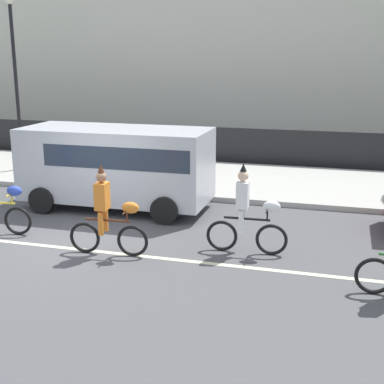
# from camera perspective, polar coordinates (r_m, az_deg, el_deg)

# --- Properties ---
(ground_plane) EXTENTS (80.00, 80.00, 0.00)m
(ground_plane) POSITION_cam_1_polar(r_m,az_deg,el_deg) (12.39, -12.55, -5.04)
(ground_plane) COLOR #4C4C4F
(road_centre_line) EXTENTS (36.00, 0.14, 0.01)m
(road_centre_line) POSITION_cam_1_polar(r_m,az_deg,el_deg) (11.98, -13.68, -5.77)
(road_centre_line) COLOR beige
(road_centre_line) RESTS_ON ground
(sidewalk_curb) EXTENTS (60.00, 5.00, 0.15)m
(sidewalk_curb) POSITION_cam_1_polar(r_m,az_deg,el_deg) (18.11, -2.84, 1.73)
(sidewalk_curb) COLOR #ADAAA3
(sidewalk_curb) RESTS_ON ground
(fence_line) EXTENTS (40.00, 0.08, 1.40)m
(fence_line) POSITION_cam_1_polar(r_m,az_deg,el_deg) (20.71, -0.27, 5.12)
(fence_line) COLOR black
(fence_line) RESTS_ON ground
(building_backdrop) EXTENTS (28.00, 8.00, 7.59)m
(building_backdrop) POSITION_cam_1_polar(r_m,az_deg,el_deg) (28.85, 4.03, 13.90)
(building_backdrop) COLOR beige
(building_backdrop) RESTS_ON ground
(parade_cyclist_orange) EXTENTS (1.72, 0.50, 1.92)m
(parade_cyclist_orange) POSITION_cam_1_polar(r_m,az_deg,el_deg) (11.13, -8.93, -2.55)
(parade_cyclist_orange) COLOR black
(parade_cyclist_orange) RESTS_ON ground
(parade_cyclist_zebra) EXTENTS (1.72, 0.50, 1.92)m
(parade_cyclist_zebra) POSITION_cam_1_polar(r_m,az_deg,el_deg) (11.15, 5.96, -2.42)
(parade_cyclist_zebra) COLOR black
(parade_cyclist_zebra) RESTS_ON ground
(parked_van_silver) EXTENTS (5.00, 2.22, 2.18)m
(parked_van_silver) POSITION_cam_1_polar(r_m,az_deg,el_deg) (14.41, -7.83, 3.18)
(parked_van_silver) COLOR silver
(parked_van_silver) RESTS_ON ground
(street_lamp_post) EXTENTS (0.36, 0.36, 5.86)m
(street_lamp_post) POSITION_cam_1_polar(r_m,az_deg,el_deg) (19.36, -18.46, 13.52)
(street_lamp_post) COLOR black
(street_lamp_post) RESTS_ON sidewalk_curb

